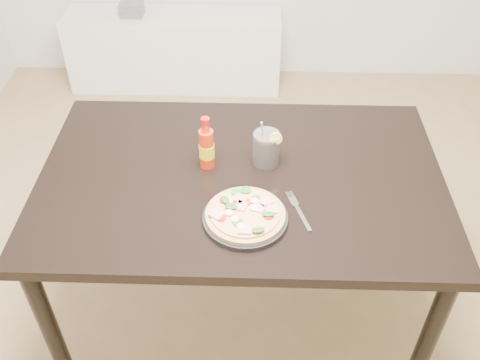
{
  "coord_description": "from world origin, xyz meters",
  "views": [
    {
      "loc": [
        -0.26,
        -1.19,
        1.95
      ],
      "look_at": [
        -0.3,
        0.1,
        0.83
      ],
      "focal_mm": 40.0,
      "sensor_mm": 36.0,
      "label": 1
    }
  ],
  "objects_px": {
    "hot_sauce_bottle": "(207,148)",
    "fork": "(298,209)",
    "pizza": "(245,213)",
    "media_console": "(175,50)",
    "cola_cup": "(266,149)",
    "dining_table": "(241,192)",
    "plate": "(245,218)"
  },
  "relations": [
    {
      "from": "dining_table",
      "to": "fork",
      "type": "height_order",
      "value": "fork"
    },
    {
      "from": "dining_table",
      "to": "hot_sauce_bottle",
      "type": "relative_size",
      "value": 6.94
    },
    {
      "from": "pizza",
      "to": "hot_sauce_bottle",
      "type": "xyz_separation_m",
      "value": [
        -0.14,
        0.26,
        0.05
      ]
    },
    {
      "from": "plate",
      "to": "pizza",
      "type": "distance_m",
      "value": 0.02
    },
    {
      "from": "hot_sauce_bottle",
      "to": "fork",
      "type": "xyz_separation_m",
      "value": [
        0.31,
        -0.22,
        -0.08
      ]
    },
    {
      "from": "pizza",
      "to": "media_console",
      "type": "height_order",
      "value": "pizza"
    },
    {
      "from": "pizza",
      "to": "fork",
      "type": "bearing_deg",
      "value": 15.87
    },
    {
      "from": "cola_cup",
      "to": "dining_table",
      "type": "bearing_deg",
      "value": -139.96
    },
    {
      "from": "pizza",
      "to": "cola_cup",
      "type": "xyz_separation_m",
      "value": [
        0.07,
        0.29,
        0.03
      ]
    },
    {
      "from": "hot_sauce_bottle",
      "to": "cola_cup",
      "type": "distance_m",
      "value": 0.21
    },
    {
      "from": "cola_cup",
      "to": "hot_sauce_bottle",
      "type": "bearing_deg",
      "value": -172.61
    },
    {
      "from": "fork",
      "to": "hot_sauce_bottle",
      "type": "bearing_deg",
      "value": 126.27
    },
    {
      "from": "dining_table",
      "to": "media_console",
      "type": "xyz_separation_m",
      "value": [
        -0.5,
        1.85,
        -0.42
      ]
    },
    {
      "from": "pizza",
      "to": "fork",
      "type": "height_order",
      "value": "pizza"
    },
    {
      "from": "media_console",
      "to": "plate",
      "type": "bearing_deg",
      "value": -76.0
    },
    {
      "from": "dining_table",
      "to": "fork",
      "type": "bearing_deg",
      "value": -42.09
    },
    {
      "from": "pizza",
      "to": "hot_sauce_bottle",
      "type": "relative_size",
      "value": 1.24
    },
    {
      "from": "plate",
      "to": "fork",
      "type": "distance_m",
      "value": 0.18
    },
    {
      "from": "plate",
      "to": "media_console",
      "type": "height_order",
      "value": "plate"
    },
    {
      "from": "cola_cup",
      "to": "media_console",
      "type": "relative_size",
      "value": 0.13
    },
    {
      "from": "dining_table",
      "to": "cola_cup",
      "type": "bearing_deg",
      "value": 40.04
    },
    {
      "from": "fork",
      "to": "media_console",
      "type": "distance_m",
      "value": 2.19
    },
    {
      "from": "fork",
      "to": "media_console",
      "type": "bearing_deg",
      "value": 89.95
    },
    {
      "from": "media_console",
      "to": "cola_cup",
      "type": "bearing_deg",
      "value": -71.88
    },
    {
      "from": "fork",
      "to": "dining_table",
      "type": "bearing_deg",
      "value": 119.15
    },
    {
      "from": "media_console",
      "to": "hot_sauce_bottle",
      "type": "bearing_deg",
      "value": -78.21
    },
    {
      "from": "dining_table",
      "to": "media_console",
      "type": "relative_size",
      "value": 1.0
    },
    {
      "from": "cola_cup",
      "to": "fork",
      "type": "bearing_deg",
      "value": -67.05
    },
    {
      "from": "dining_table",
      "to": "fork",
      "type": "relative_size",
      "value": 7.63
    },
    {
      "from": "pizza",
      "to": "media_console",
      "type": "distance_m",
      "value": 2.2
    },
    {
      "from": "plate",
      "to": "dining_table",
      "type": "bearing_deg",
      "value": 95.12
    },
    {
      "from": "plate",
      "to": "cola_cup",
      "type": "relative_size",
      "value": 1.47
    }
  ]
}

